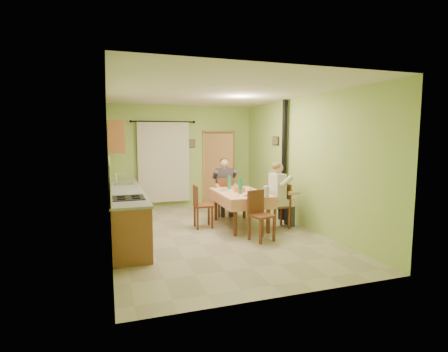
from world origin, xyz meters
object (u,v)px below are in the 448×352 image
object	(u,v)px
chair_near	(261,225)
man_right	(279,188)
chair_far	(225,204)
man_far	(224,180)
stove_flue	(284,176)
chair_right	(279,215)
chair_left	(203,214)
dining_table	(240,209)

from	to	relation	value
chair_near	man_right	world-z (taller)	man_right
chair_far	man_far	size ratio (longest dim) A/B	0.69
stove_flue	man_far	bearing A→B (deg)	146.72
stove_flue	chair_far	bearing A→B (deg)	147.20
chair_right	chair_left	xyz separation A→B (m)	(-1.54, 0.55, -0.00)
chair_far	stove_flue	distance (m)	1.61
chair_far	dining_table	bearing A→B (deg)	-83.02
chair_near	stove_flue	world-z (taller)	stove_flue
chair_near	chair_right	xyz separation A→B (m)	(0.74, 0.70, 0.00)
chair_far	chair_near	size ratio (longest dim) A/B	1.02
chair_left	chair_near	bearing A→B (deg)	35.19
chair_near	man_right	xyz separation A→B (m)	(0.73, 0.70, 0.59)
dining_table	chair_right	bearing A→B (deg)	-27.11
stove_flue	chair_left	bearing A→B (deg)	-176.42
chair_left	dining_table	bearing A→B (deg)	81.02
man_far	man_right	world-z (taller)	same
chair_right	man_right	world-z (taller)	man_right
chair_left	man_right	distance (m)	1.73
chair_left	man_right	xyz separation A→B (m)	(1.53, -0.56, 0.59)
chair_right	man_right	xyz separation A→B (m)	(-0.01, -0.00, 0.59)
chair_near	stove_flue	bearing A→B (deg)	-147.53
chair_far	stove_flue	xyz separation A→B (m)	(1.21, -0.78, 0.73)
chair_near	chair_left	bearing A→B (deg)	-73.83
chair_right	stove_flue	size ratio (longest dim) A/B	0.34
man_far	stove_flue	xyz separation A→B (m)	(1.21, -0.79, 0.15)
dining_table	chair_left	bearing A→B (deg)	169.15
man_far	chair_right	bearing A→B (deg)	-56.52
dining_table	man_right	size ratio (longest dim) A/B	1.19
stove_flue	dining_table	bearing A→B (deg)	-166.41
chair_far	chair_near	world-z (taller)	chair_far
dining_table	chair_near	size ratio (longest dim) A/B	1.74
chair_far	man_right	world-z (taller)	man_right
chair_near	man_far	distance (m)	2.25
man_far	chair_left	bearing A→B (deg)	-124.38
man_right	chair_far	bearing A→B (deg)	24.76
chair_far	chair_right	distance (m)	1.63
chair_right	stove_flue	world-z (taller)	stove_flue
man_right	chair_left	bearing A→B (deg)	68.39
man_far	dining_table	bearing A→B (deg)	-83.11
chair_far	man_right	bearing A→B (deg)	-56.68
man_far	man_right	bearing A→B (deg)	-56.94
chair_near	chair_right	bearing A→B (deg)	-152.85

